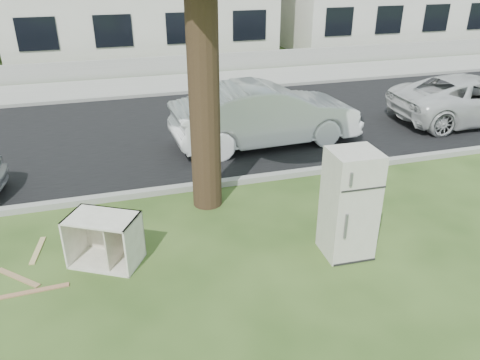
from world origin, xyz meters
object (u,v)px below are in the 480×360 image
object	(u,v)px
fridge	(349,204)
car_right	(474,99)
car_center	(266,114)
cabinet	(104,240)

from	to	relation	value
fridge	car_right	bearing A→B (deg)	38.86
fridge	car_center	bearing A→B (deg)	87.89
fridge	cabinet	size ratio (longest dim) A/B	1.69
car_right	car_center	bearing A→B (deg)	93.28
car_center	car_right	bearing A→B (deg)	-92.69
fridge	car_right	distance (m)	8.07
car_center	cabinet	bearing A→B (deg)	132.74
cabinet	car_right	xyz separation A→B (m)	(10.08, 4.02, 0.24)
fridge	car_right	xyz separation A→B (m)	(6.48, 4.81, -0.22)
cabinet	car_center	xyz separation A→B (m)	(3.97, 4.02, 0.36)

